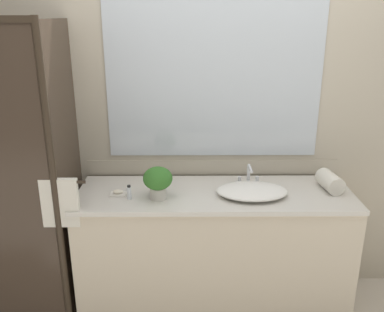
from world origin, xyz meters
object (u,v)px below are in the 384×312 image
at_px(amenity_bottle_lotion, 129,192).
at_px(faucet, 249,178).
at_px(amenity_bottle_shampoo, 167,176).
at_px(sink_basin, 252,191).
at_px(rolled_towel_near_edge, 330,182).
at_px(soap_dish, 118,193).
at_px(potted_plant, 158,180).

bearing_deg(amenity_bottle_lotion, faucet, 15.46).
bearing_deg(amenity_bottle_shampoo, sink_basin, -24.01).
bearing_deg(faucet, amenity_bottle_lotion, -164.54).
relative_size(amenity_bottle_shampoo, rolled_towel_near_edge, 0.39).
relative_size(sink_basin, faucet, 2.68).
xyz_separation_m(sink_basin, soap_dish, (-0.86, 0.01, -0.02)).
height_order(faucet, potted_plant, potted_plant).
distance_m(potted_plant, amenity_bottle_lotion, 0.20).
relative_size(potted_plant, rolled_towel_near_edge, 0.98).
bearing_deg(amenity_bottle_lotion, potted_plant, 2.03).
height_order(soap_dish, amenity_bottle_lotion, amenity_bottle_lotion).
distance_m(sink_basin, amenity_bottle_shampoo, 0.61).
xyz_separation_m(soap_dish, amenity_bottle_lotion, (0.08, -0.06, 0.03)).
relative_size(amenity_bottle_lotion, rolled_towel_near_edge, 0.43).
bearing_deg(amenity_bottle_shampoo, rolled_towel_near_edge, -8.65).
xyz_separation_m(amenity_bottle_lotion, rolled_towel_near_edge, (1.31, 0.13, 0.02)).
bearing_deg(soap_dish, faucet, 10.42).
relative_size(sink_basin, rolled_towel_near_edge, 2.16).
xyz_separation_m(potted_plant, rolled_towel_near_edge, (1.12, 0.13, -0.06)).
height_order(faucet, amenity_bottle_shampoo, faucet).
height_order(sink_basin, amenity_bottle_shampoo, amenity_bottle_shampoo).
bearing_deg(rolled_towel_near_edge, soap_dish, -176.94).
distance_m(sink_basin, potted_plant, 0.61).
bearing_deg(sink_basin, rolled_towel_near_edge, 9.07).
xyz_separation_m(sink_basin, amenity_bottle_shampoo, (-0.56, 0.25, 0.01)).
bearing_deg(faucet, rolled_towel_near_edge, -9.08).
xyz_separation_m(faucet, potted_plant, (-0.60, -0.21, 0.07)).
distance_m(sink_basin, rolled_towel_near_edge, 0.53).
distance_m(faucet, rolled_towel_near_edge, 0.53).
relative_size(faucet, rolled_towel_near_edge, 0.80).
relative_size(faucet, soap_dish, 1.70).
bearing_deg(rolled_towel_near_edge, potted_plant, -173.64).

